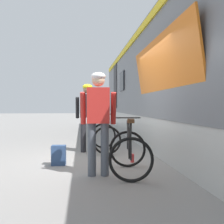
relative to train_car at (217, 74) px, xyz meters
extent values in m
plane|color=gray|center=(-2.84, -0.12, -1.97)|extent=(80.00, 80.00, 0.00)
cube|color=slate|center=(0.00, 0.00, 0.28)|extent=(3.00, 20.94, 2.70)
cube|color=#B7B7B2|center=(0.00, 0.00, -1.52)|extent=(2.97, 20.94, 0.90)
cube|color=orange|center=(-1.52, -0.45, -0.17)|extent=(0.30, 3.94, 1.69)
cube|color=yellow|center=(-1.52, 0.00, 1.45)|extent=(0.04, 20.52, 0.20)
cube|color=black|center=(-1.53, 5.05, 0.28)|extent=(0.04, 1.10, 0.80)
cube|color=black|center=(-1.51, 7.33, 0.28)|extent=(0.03, 1.10, 2.29)
ellipsoid|color=#515357|center=(0.00, 0.00, 1.73)|extent=(2.85, 20.52, 0.36)
cylinder|color=#4C515B|center=(-3.05, -1.48, -1.52)|extent=(0.14, 0.14, 0.90)
cylinder|color=#4C515B|center=(-2.83, -1.49, -1.52)|extent=(0.14, 0.14, 0.90)
cube|color=red|center=(-2.94, -1.49, -0.77)|extent=(0.39, 0.26, 0.60)
cylinder|color=red|center=(-3.20, -1.43, -0.82)|extent=(0.11, 0.26, 0.56)
cylinder|color=red|center=(-2.68, -1.46, -0.82)|extent=(0.11, 0.26, 0.56)
sphere|color=beige|center=(-2.94, -1.49, -0.34)|extent=(0.22, 0.22, 0.22)
ellipsoid|color=white|center=(-2.94, -1.49, -0.28)|extent=(0.27, 0.29, 0.14)
cylinder|color=#232328|center=(-3.19, 0.85, -1.52)|extent=(0.14, 0.14, 0.90)
cylinder|color=#232328|center=(-2.97, 0.85, -1.52)|extent=(0.14, 0.14, 0.90)
cube|color=black|center=(-3.08, 0.85, -0.77)|extent=(0.38, 0.24, 0.60)
cylinder|color=black|center=(-3.34, 0.89, -0.82)|extent=(0.09, 0.26, 0.56)
cylinder|color=black|center=(-2.82, 0.89, -0.82)|extent=(0.09, 0.26, 0.56)
sphere|color=#9E7051|center=(-3.08, 0.85, -0.34)|extent=(0.22, 0.22, 0.22)
ellipsoid|color=yellow|center=(-3.08, 0.85, -0.28)|extent=(0.25, 0.28, 0.14)
torus|color=black|center=(-2.34, -0.93, -1.61)|extent=(0.71, 0.14, 0.71)
torus|color=black|center=(-2.46, -1.94, -1.61)|extent=(0.71, 0.14, 0.71)
cylinder|color=black|center=(-2.38, -1.28, -1.36)|extent=(0.12, 0.64, 0.63)
cylinder|color=black|center=(-2.40, -1.40, -1.06)|extent=(0.14, 0.85, 0.04)
cylinder|color=black|center=(-2.43, -1.70, -1.36)|extent=(0.07, 0.28, 0.62)
cylinder|color=black|center=(-2.44, -1.76, -1.64)|extent=(0.07, 0.36, 0.08)
cylinder|color=black|center=(-2.46, -1.88, -1.34)|extent=(0.04, 0.15, 0.56)
cylinder|color=black|center=(-2.34, -0.95, -1.34)|extent=(0.04, 0.09, 0.55)
cylinder|color=black|center=(-2.34, -0.98, -1.00)|extent=(0.48, 0.08, 0.02)
cube|color=#4C2D19|center=(-2.45, -1.85, -1.01)|extent=(0.13, 0.25, 0.06)
torus|color=black|center=(-2.61, 1.42, -1.61)|extent=(0.71, 0.05, 0.71)
torus|color=black|center=(-2.61, 0.40, -1.61)|extent=(0.71, 0.05, 0.71)
cylinder|color=#197A7F|center=(-2.61, 1.06, -1.36)|extent=(0.05, 0.64, 0.63)
cylinder|color=#197A7F|center=(-2.61, 0.94, -1.06)|extent=(0.04, 0.85, 0.04)
cylinder|color=#197A7F|center=(-2.61, 0.64, -1.36)|extent=(0.04, 0.27, 0.62)
cylinder|color=#197A7F|center=(-2.61, 0.58, -1.64)|extent=(0.03, 0.36, 0.08)
cylinder|color=#197A7F|center=(-2.61, 0.46, -1.34)|extent=(0.02, 0.14, 0.56)
cylinder|color=#197A7F|center=(-2.61, 1.39, -1.34)|extent=(0.03, 0.08, 0.55)
cylinder|color=black|center=(-2.61, 1.37, -1.00)|extent=(0.48, 0.03, 0.02)
cube|color=#4C2D19|center=(-2.61, 0.49, -1.01)|extent=(0.10, 0.24, 0.06)
cube|color=navy|center=(-3.69, -0.59, -1.77)|extent=(0.29, 0.20, 0.40)
cylinder|color=red|center=(-2.16, -0.50, -1.88)|extent=(0.08, 0.08, 0.18)
cylinder|color=red|center=(-3.62, -0.54, -1.86)|extent=(0.07, 0.07, 0.20)
camera|label=1|loc=(-3.23, -5.88, -0.78)|focal=41.58mm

